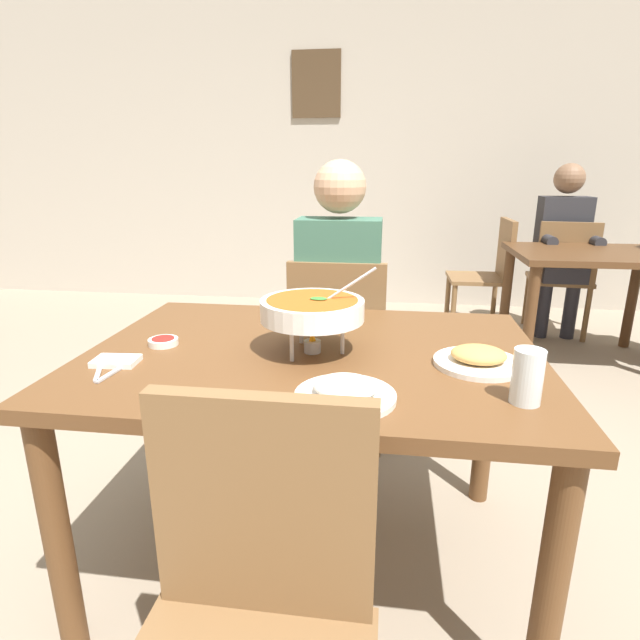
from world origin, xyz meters
TOP-DOWN VIEW (x-y plane):
  - ground_plane at (0.00, 0.00)m, footprint 16.00×16.00m
  - cafe_rear_partition at (0.00, 3.54)m, footprint 10.00×0.10m
  - picture_frame_hung at (-0.49, 3.48)m, footprint 0.44×0.03m
  - dining_table_main at (0.00, 0.00)m, footprint 1.33×0.96m
  - chair_diner_main at (-0.00, 0.76)m, footprint 0.44×0.44m
  - diner_main at (0.00, 0.80)m, footprint 0.40×0.45m
  - chair_viewer_empty at (0.00, -0.73)m, footprint 0.44×0.44m
  - curry_bowl at (-0.00, -0.01)m, footprint 0.33×0.30m
  - rice_plate at (0.12, -0.32)m, footprint 0.24×0.24m
  - appetizer_plate at (0.47, -0.06)m, footprint 0.24×0.24m
  - sauce_dish at (-0.46, -0.01)m, footprint 0.09×0.09m
  - napkin_folded at (-0.53, -0.18)m, footprint 0.13×0.09m
  - fork_utensil at (-0.55, -0.23)m, footprint 0.08×0.16m
  - spoon_utensil at (-0.50, -0.23)m, footprint 0.03×0.17m
  - drink_glass at (0.54, -0.28)m, footprint 0.07×0.07m
  - dining_table_far at (1.54, 2.09)m, footprint 1.00×0.80m
  - chair_bg_left at (1.53, 2.61)m, footprint 0.49×0.49m
  - chair_bg_right at (1.01, 2.66)m, footprint 0.44×0.44m
  - patron_bg_left at (1.52, 2.66)m, footprint 0.40×0.45m

SIDE VIEW (x-z plane):
  - ground_plane at x=0.00m, z-range 0.00..0.00m
  - chair_diner_main at x=0.00m, z-range 0.06..0.96m
  - chair_viewer_empty at x=0.00m, z-range 0.06..0.96m
  - chair_bg_left at x=1.53m, z-range 0.06..0.96m
  - chair_bg_right at x=1.01m, z-range 0.06..0.96m
  - dining_table_far at x=1.54m, z-range 0.24..1.00m
  - dining_table_main at x=0.00m, z-range 0.28..1.03m
  - diner_main at x=0.00m, z-range 0.09..1.40m
  - patron_bg_left at x=1.52m, z-range 0.09..1.40m
  - fork_utensil at x=-0.55m, z-range 0.75..0.76m
  - spoon_utensil at x=-0.50m, z-range 0.75..0.76m
  - napkin_folded at x=-0.53m, z-range 0.75..0.77m
  - sauce_dish at x=-0.46m, z-range 0.75..0.78m
  - rice_plate at x=0.12m, z-range 0.75..0.80m
  - appetizer_plate at x=0.47m, z-range 0.75..0.80m
  - drink_glass at x=0.54m, z-range 0.75..0.88m
  - curry_bowl at x=0.00m, z-range 0.75..1.01m
  - cafe_rear_partition at x=0.00m, z-range 0.00..3.00m
  - picture_frame_hung at x=-0.49m, z-range 1.71..2.27m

